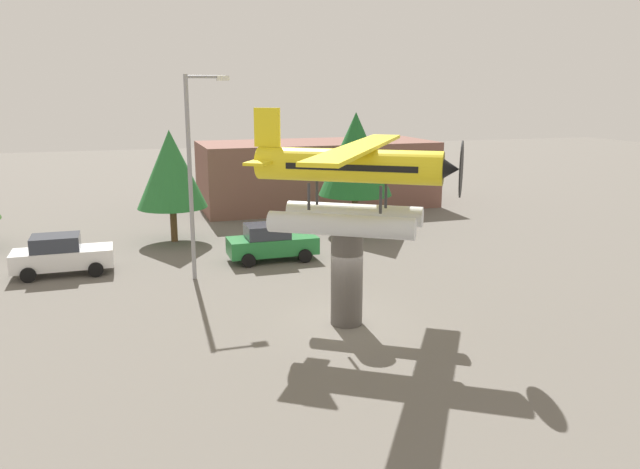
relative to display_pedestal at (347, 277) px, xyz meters
name	(u,v)px	position (x,y,z in m)	size (l,w,h in m)	color
ground_plane	(346,323)	(0.00, 0.00, -1.68)	(140.00, 140.00, 0.00)	#605B54
display_pedestal	(347,277)	(0.00, 0.00, 0.00)	(1.10, 1.10, 3.36)	#4C4742
floatplane_monument	(352,180)	(0.11, -0.07, 3.35)	(7.05, 9.30, 4.00)	silver
car_near_white	(61,255)	(-9.86, 9.48, -0.80)	(4.20, 2.02, 1.76)	white
car_mid_green	(271,242)	(-0.54, 8.90, -0.80)	(4.20, 2.02, 1.76)	#237A38
streetlight_primary	(194,164)	(-4.21, 6.98, 3.24)	(1.84, 0.28, 8.55)	gray
storefront_building	(317,174)	(5.91, 22.00, 0.56)	(15.93, 6.65, 4.47)	brown
tree_east	(171,169)	(-4.60, 14.28, 2.20)	(3.67, 3.67, 5.93)	brown
tree_center_back	(356,154)	(5.50, 13.57, 2.75)	(4.15, 4.15, 6.75)	brown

